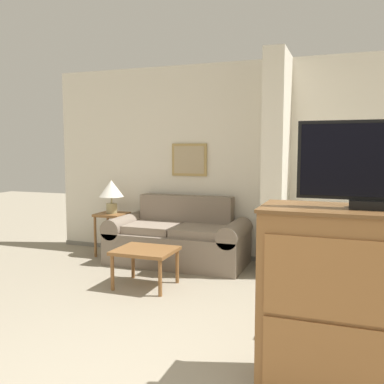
# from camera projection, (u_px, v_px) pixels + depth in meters

# --- Properties ---
(wall_back) EXTENTS (6.28, 0.16, 2.60)m
(wall_back) POSITION_uv_depth(u_px,v_px,m) (271.00, 163.00, 5.52)
(wall_back) COLOR silver
(wall_back) RESTS_ON ground_plane
(wall_partition_pillar) EXTENTS (0.24, 0.72, 2.60)m
(wall_partition_pillar) POSITION_uv_depth(u_px,v_px,m) (276.00, 164.00, 5.08)
(wall_partition_pillar) COLOR silver
(wall_partition_pillar) RESTS_ON ground_plane
(couch) EXTENTS (1.78, 0.84, 0.85)m
(couch) POSITION_uv_depth(u_px,v_px,m) (178.00, 239.00, 5.54)
(couch) COLOR gray
(couch) RESTS_ON ground_plane
(coffee_table) EXTENTS (0.63, 0.54, 0.41)m
(coffee_table) POSITION_uv_depth(u_px,v_px,m) (145.00, 254.00, 4.57)
(coffee_table) COLOR brown
(coffee_table) RESTS_ON ground_plane
(side_table) EXTENTS (0.39, 0.39, 0.59)m
(side_table) POSITION_uv_depth(u_px,v_px,m) (112.00, 222.00, 5.92)
(side_table) COLOR brown
(side_table) RESTS_ON ground_plane
(table_lamp) EXTENTS (0.34, 0.34, 0.46)m
(table_lamp) POSITION_uv_depth(u_px,v_px,m) (111.00, 191.00, 5.88)
(table_lamp) COLOR tan
(table_lamp) RESTS_ON side_table
(tv_dresser) EXTENTS (1.23, 0.52, 1.14)m
(tv_dresser) POSITION_uv_depth(u_px,v_px,m) (367.00, 307.00, 2.46)
(tv_dresser) COLOR brown
(tv_dresser) RESTS_ON ground_plane
(tv) EXTENTS (0.82, 0.16, 0.50)m
(tv) POSITION_uv_depth(u_px,v_px,m) (373.00, 165.00, 2.38)
(tv) COLOR black
(tv) RESTS_ON tv_dresser
(backpack) EXTENTS (0.26, 0.26, 0.46)m
(backpack) POSITION_uv_depth(u_px,v_px,m) (371.00, 228.00, 3.86)
(backpack) COLOR #2D4733
(backpack) RESTS_ON bed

